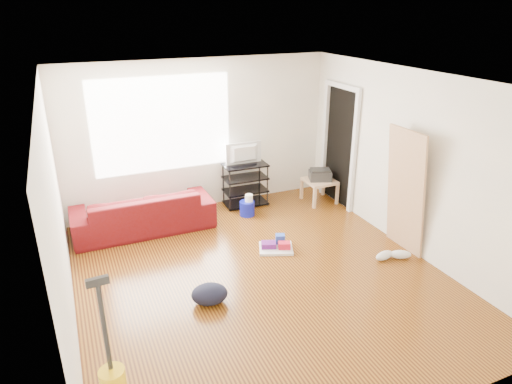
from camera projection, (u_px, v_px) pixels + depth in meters
name	position (u px, v px, depth m)	size (l,w,h in m)	color
room	(261.00, 182.00, 5.58)	(4.51, 5.01, 2.51)	#3E1D0D
sofa	(145.00, 229.00, 7.14)	(2.12, 0.83, 0.62)	#4F0D14
tv_stand	(245.00, 184.00, 7.90)	(0.75, 0.44, 0.74)	black
tv	(245.00, 154.00, 7.69)	(0.64, 0.08, 0.37)	black
side_table	(320.00, 183.00, 8.03)	(0.50, 0.50, 0.41)	tan
printer	(320.00, 175.00, 7.97)	(0.45, 0.40, 0.20)	#29292A
bucket	(247.00, 215.00, 7.63)	(0.25, 0.25, 0.25)	#0F17AB
toilet_paper	(249.00, 205.00, 7.57)	(0.13, 0.13, 0.12)	white
cleaning_tray	(276.00, 246.00, 6.55)	(0.58, 0.53, 0.17)	white
backpack	(210.00, 302.00, 5.39)	(0.43, 0.34, 0.24)	black
sneakers	(392.00, 255.00, 6.29)	(0.54, 0.28, 0.12)	silver
door_panel	(398.00, 248.00, 6.59)	(0.04, 0.71, 1.77)	tan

